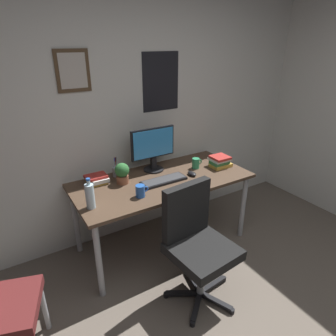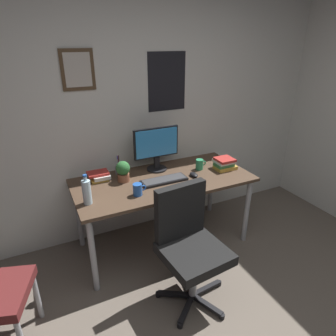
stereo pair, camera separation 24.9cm
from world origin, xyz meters
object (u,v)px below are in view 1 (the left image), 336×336
at_px(keyboard, 164,180).
at_px(water_bottle, 90,196).
at_px(monitor, 153,147).
at_px(coffee_mug_near, 196,163).
at_px(book_stack_right, 220,161).
at_px(book_stack_left, 97,179).
at_px(computer_mouse, 192,174).
at_px(potted_plant, 122,173).
at_px(office_chair, 196,239).
at_px(pen_cup, 116,171).
at_px(coffee_mug_far, 141,191).

height_order(keyboard, water_bottle, water_bottle).
relative_size(monitor, keyboard, 1.07).
relative_size(coffee_mug_near, book_stack_right, 0.53).
bearing_deg(coffee_mug_near, book_stack_left, 168.56).
bearing_deg(keyboard, computer_mouse, -4.77).
distance_m(keyboard, book_stack_left, 0.61).
height_order(coffee_mug_near, book_stack_left, coffee_mug_near).
relative_size(monitor, coffee_mug_near, 4.08).
distance_m(potted_plant, book_stack_left, 0.24).
relative_size(keyboard, potted_plant, 2.21).
xyz_separation_m(office_chair, pen_cup, (-0.24, 0.97, 0.26)).
relative_size(coffee_mug_near, book_stack_left, 0.58).
distance_m(keyboard, water_bottle, 0.73).
bearing_deg(potted_plant, coffee_mug_far, -84.97).
bearing_deg(book_stack_right, monitor, 155.64).
bearing_deg(pen_cup, keyboard, -45.87).
relative_size(monitor, coffee_mug_far, 3.96).
bearing_deg(coffee_mug_far, potted_plant, 95.03).
xyz_separation_m(monitor, water_bottle, (-0.76, -0.38, -0.13)).
relative_size(office_chair, pen_cup, 4.75).
bearing_deg(pen_cup, potted_plant, -92.49).
bearing_deg(office_chair, water_bottle, 139.66).
relative_size(keyboard, coffee_mug_far, 3.71).
bearing_deg(pen_cup, book_stack_left, -168.05).
xyz_separation_m(keyboard, book_stack_left, (-0.53, 0.30, 0.03)).
xyz_separation_m(keyboard, water_bottle, (-0.72, -0.10, 0.09)).
bearing_deg(coffee_mug_near, computer_mouse, -138.31).
distance_m(coffee_mug_far, book_stack_right, 0.99).
relative_size(coffee_mug_far, book_stack_left, 0.59).
distance_m(computer_mouse, book_stack_left, 0.89).
bearing_deg(book_stack_right, pen_cup, 161.30).
bearing_deg(pen_cup, monitor, -8.44).
xyz_separation_m(keyboard, coffee_mug_near, (0.44, 0.10, 0.04)).
bearing_deg(book_stack_right, coffee_mug_near, 156.72).
relative_size(computer_mouse, potted_plant, 0.56).
distance_m(monitor, coffee_mug_near, 0.47).
bearing_deg(monitor, coffee_mug_near, -24.99).
height_order(monitor, coffee_mug_near, monitor).
bearing_deg(coffee_mug_near, book_stack_right, -23.28).
distance_m(keyboard, book_stack_right, 0.67).
bearing_deg(computer_mouse, office_chair, -122.74).
distance_m(office_chair, keyboard, 0.67).
relative_size(monitor, potted_plant, 2.36).
relative_size(potted_plant, book_stack_left, 1.00).
bearing_deg(office_chair, book_stack_right, 39.60).
bearing_deg(book_stack_right, keyboard, 179.97).
relative_size(water_bottle, coffee_mug_near, 2.24).
bearing_deg(office_chair, book_stack_left, 115.46).
xyz_separation_m(office_chair, keyboard, (0.09, 0.63, 0.22)).
bearing_deg(monitor, potted_plant, -163.81).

